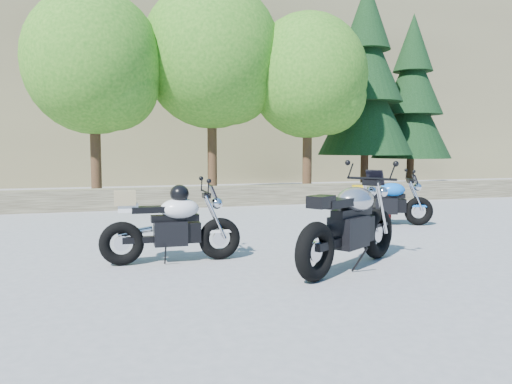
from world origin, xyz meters
TOP-DOWN VIEW (x-y plane):
  - ground at (0.00, 0.00)m, footprint 90.00×90.00m
  - stone_wall at (0.00, 5.50)m, footprint 22.00×0.55m
  - hillside at (3.00, 28.00)m, footprint 80.00×30.00m
  - tree_decid_left at (-2.39, 7.14)m, footprint 3.67×3.67m
  - tree_decid_mid at (0.91, 7.54)m, footprint 4.08×4.08m
  - tree_decid_right at (3.71, 6.94)m, footprint 3.54×3.54m
  - conifer_near at (6.20, 8.20)m, footprint 3.17×3.17m
  - conifer_far at (8.40, 8.80)m, footprint 2.82×2.82m
  - silver_bike at (0.65, -1.55)m, footprint 1.94×1.36m
  - white_bike at (-1.42, -0.58)m, footprint 1.84×0.58m
  - blue_bike at (2.95, 1.39)m, footprint 1.76×0.76m
  - backpack at (3.01, 1.68)m, footprint 0.35×0.31m

SIDE VIEW (x-z plane):
  - ground at x=0.00m, z-range 0.00..0.00m
  - backpack at x=3.01m, z-range -0.01..0.42m
  - stone_wall at x=0.00m, z-range 0.00..0.50m
  - blue_bike at x=2.95m, z-range -0.01..0.89m
  - white_bike at x=-1.42m, z-range -0.01..1.01m
  - silver_bike at x=0.65m, z-range -0.01..1.10m
  - conifer_far at x=8.40m, z-range 0.13..6.41m
  - tree_decid_right at x=3.71m, z-range 0.79..6.20m
  - tree_decid_left at x=-2.39m, z-range 0.83..6.44m
  - conifer_near at x=6.20m, z-range 0.15..7.21m
  - tree_decid_mid at x=0.91m, z-range 0.92..7.16m
  - hillside at x=3.00m, z-range 0.00..15.00m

